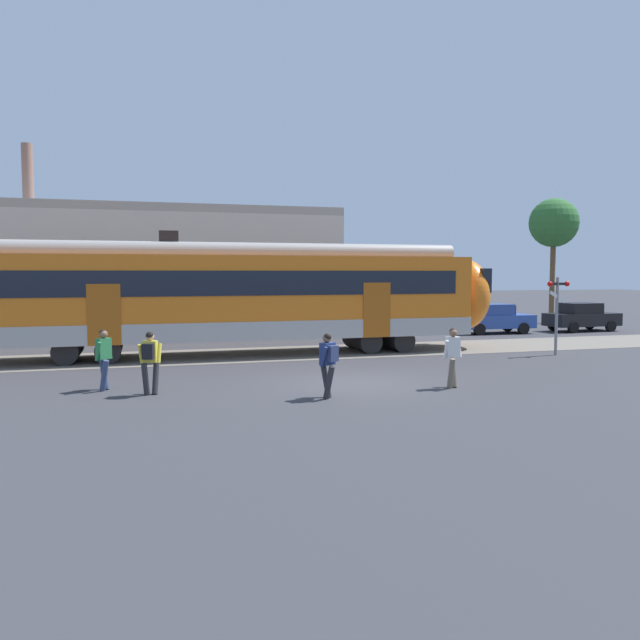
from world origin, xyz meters
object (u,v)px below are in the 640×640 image
at_px(crossing_signal, 557,303).
at_px(pedestrian_green, 104,355).
at_px(parked_car_blue, 494,318).
at_px(pedestrian_navy, 328,360).
at_px(pedestrian_white, 453,353).
at_px(pedestrian_yellow, 150,357).
at_px(parked_car_black, 582,317).

bearing_deg(crossing_signal, pedestrian_green, -170.25).
bearing_deg(parked_car_blue, crossing_signal, -105.82).
bearing_deg(pedestrian_navy, parked_car_blue, 46.28).
distance_m(pedestrian_white, parked_car_blue, 16.36).
xyz_separation_m(pedestrian_yellow, parked_car_black, (22.74, 11.86, -0.21)).
distance_m(pedestrian_navy, parked_car_blue, 19.05).
height_order(pedestrian_green, pedestrian_white, same).
xyz_separation_m(pedestrian_navy, crossing_signal, (10.82, 5.50, 1.02)).
bearing_deg(parked_car_blue, pedestrian_green, -149.34).
bearing_deg(pedestrian_yellow, pedestrian_white, -8.91).
bearing_deg(crossing_signal, parked_car_blue, 74.18).
xyz_separation_m(parked_car_blue, crossing_signal, (-2.34, -8.27, 1.23)).
bearing_deg(pedestrian_white, pedestrian_green, 166.19).
height_order(pedestrian_green, parked_car_black, pedestrian_green).
relative_size(pedestrian_navy, parked_car_black, 0.41).
xyz_separation_m(pedestrian_green, crossing_signal, (16.34, 2.81, 1.05)).
bearing_deg(crossing_signal, pedestrian_yellow, -165.87).
xyz_separation_m(pedestrian_white, parked_car_black, (14.70, 13.12, -0.18)).
xyz_separation_m(parked_car_black, crossing_signal, (-7.59, -8.05, 1.23)).
bearing_deg(parked_car_black, pedestrian_yellow, -152.45).
bearing_deg(pedestrian_navy, parked_car_black, 36.34).
bearing_deg(pedestrian_green, pedestrian_navy, -25.99).
relative_size(parked_car_blue, parked_car_black, 1.00).
xyz_separation_m(pedestrian_navy, parked_car_blue, (13.17, 13.77, -0.21)).
bearing_deg(pedestrian_white, pedestrian_yellow, 171.09).
bearing_deg(parked_car_black, crossing_signal, -133.33).
bearing_deg(pedestrian_navy, pedestrian_yellow, 158.75).
bearing_deg(pedestrian_navy, crossing_signal, 26.93).
height_order(pedestrian_yellow, parked_car_black, pedestrian_yellow).
bearing_deg(parked_car_blue, parked_car_black, -2.44).
xyz_separation_m(pedestrian_navy, parked_car_black, (18.41, 13.54, -0.21)).
height_order(pedestrian_white, parked_car_black, pedestrian_white).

